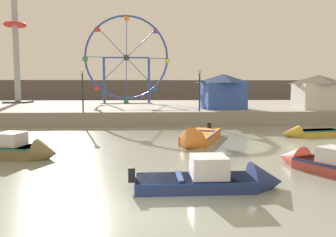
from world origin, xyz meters
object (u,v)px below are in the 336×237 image
(ferris_wheel_blue_frame, at_px, (126,59))
(drop_tower_steel_tower, at_px, (16,45))
(motorboat_faded_red, at_px, (328,165))
(promenade_lamp_far, at_px, (200,83))
(motorboat_orange_hull, at_px, (197,139))
(promenade_lamp_near, at_px, (82,84))
(motorboat_olive_wood, at_px, (17,150))
(motorboat_mustard_yellow, at_px, (315,132))
(carnival_booth_blue_tent, at_px, (223,91))
(motorboat_navy_blue, at_px, (222,179))
(carnival_booth_white_ticket, at_px, (318,91))

(ferris_wheel_blue_frame, bearing_deg, drop_tower_steel_tower, 171.71)
(motorboat_faded_red, relative_size, promenade_lamp_far, 1.48)
(motorboat_orange_hull, xyz_separation_m, promenade_lamp_near, (-7.99, 8.75, 3.14))
(motorboat_olive_wood, bearing_deg, motorboat_mustard_yellow, 32.06)
(motorboat_olive_wood, xyz_separation_m, promenade_lamp_far, (9.84, 12.23, 3.03))
(carnival_booth_blue_tent, xyz_separation_m, promenade_lamp_near, (-12.01, -3.02, 0.62))
(motorboat_faded_red, bearing_deg, ferris_wheel_blue_frame, -8.92)
(motorboat_mustard_yellow, relative_size, motorboat_faded_red, 1.11)
(motorboat_orange_hull, bearing_deg, carnival_booth_blue_tent, -177.61)
(motorboat_navy_blue, relative_size, drop_tower_steel_tower, 0.31)
(motorboat_faded_red, relative_size, ferris_wheel_blue_frame, 0.48)
(motorboat_faded_red, distance_m, drop_tower_steel_tower, 39.34)
(motorboat_navy_blue, relative_size, ferris_wheel_blue_frame, 0.45)
(motorboat_orange_hull, xyz_separation_m, motorboat_navy_blue, (-0.39, -8.20, 0.04))
(motorboat_navy_blue, distance_m, motorboat_faded_red, 4.59)
(ferris_wheel_blue_frame, bearing_deg, motorboat_faded_red, -72.04)
(promenade_lamp_far, bearing_deg, ferris_wheel_blue_frame, 116.98)
(motorboat_faded_red, relative_size, carnival_booth_white_ticket, 1.17)
(carnival_booth_white_ticket, relative_size, promenade_lamp_near, 1.27)
(carnival_booth_blue_tent, relative_size, promenade_lamp_near, 1.19)
(motorboat_navy_blue, height_order, motorboat_olive_wood, motorboat_olive_wood)
(motorboat_mustard_yellow, height_order, promenade_lamp_far, promenade_lamp_far)
(ferris_wheel_blue_frame, xyz_separation_m, promenade_lamp_far, (6.88, -13.52, -3.02))
(motorboat_mustard_yellow, distance_m, carnival_booth_blue_tent, 10.54)
(motorboat_mustard_yellow, xyz_separation_m, promenade_lamp_far, (-6.50, 6.49, 3.18))
(motorboat_orange_hull, relative_size, ferris_wheel_blue_frame, 0.55)
(motorboat_navy_blue, distance_m, ferris_wheel_blue_frame, 31.53)
(motorboat_orange_hull, xyz_separation_m, ferris_wheel_blue_frame, (-5.46, 22.31, 6.17))
(motorboat_faded_red, height_order, carnival_booth_blue_tent, carnival_booth_blue_tent)
(motorboat_mustard_yellow, xyz_separation_m, drop_tower_steel_tower, (-27.10, 22.01, 8.10))
(motorboat_orange_hull, relative_size, promenade_lamp_near, 1.72)
(motorboat_navy_blue, bearing_deg, carnival_booth_blue_tent, 76.95)
(motorboat_olive_wood, bearing_deg, carnival_booth_white_ticket, 46.99)
(motorboat_faded_red, relative_size, drop_tower_steel_tower, 0.33)
(motorboat_faded_red, bearing_deg, motorboat_mustard_yellow, -51.42)
(promenade_lamp_near, height_order, promenade_lamp_far, promenade_lamp_far)
(carnival_booth_blue_tent, height_order, promenade_lamp_far, promenade_lamp_far)
(ferris_wheel_blue_frame, xyz_separation_m, carnival_booth_blue_tent, (9.49, -10.54, -3.66))
(drop_tower_steel_tower, bearing_deg, promenade_lamp_far, -36.99)
(motorboat_faded_red, height_order, carnival_booth_white_ticket, carnival_booth_white_ticket)
(motorboat_navy_blue, xyz_separation_m, promenade_lamp_near, (-7.60, 16.95, 3.10))
(motorboat_olive_wood, height_order, promenade_lamp_near, promenade_lamp_near)
(motorboat_faded_red, bearing_deg, motorboat_olive_wood, 49.02)
(motorboat_mustard_yellow, relative_size, promenade_lamp_near, 1.66)
(motorboat_mustard_yellow, distance_m, promenade_lamp_far, 9.72)
(motorboat_mustard_yellow, height_order, motorboat_faded_red, motorboat_faded_red)
(motorboat_faded_red, bearing_deg, motorboat_orange_hull, 3.85)
(promenade_lamp_far, bearing_deg, drop_tower_steel_tower, 143.01)
(ferris_wheel_blue_frame, relative_size, promenade_lamp_far, 3.08)
(carnival_booth_blue_tent, relative_size, promenade_lamp_far, 1.18)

